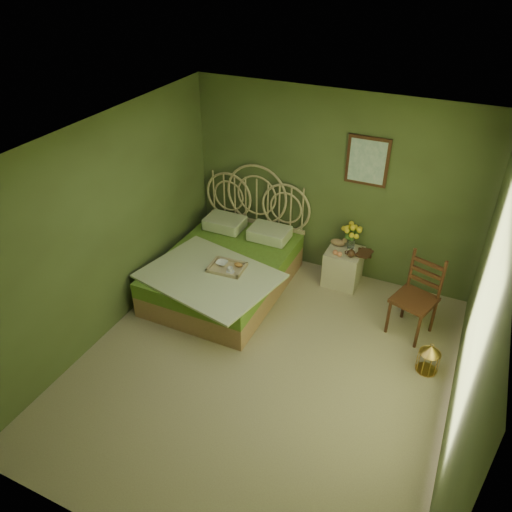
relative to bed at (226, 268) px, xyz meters
The scene contains 14 objects.
floor 1.65m from the bed, 47.43° to the right, with size 4.50×4.50×0.00m, color tan.
ceiling 2.80m from the bed, 47.43° to the right, with size 4.50×4.50×0.00m, color silver.
wall_back 1.81m from the bed, 43.86° to the left, with size 4.00×4.00×0.00m, color #586C38.
wall_left 1.79m from the bed, 127.05° to the right, with size 4.50×4.50×0.00m, color #586C38.
wall_right 3.46m from the bed, 21.10° to the right, with size 4.50×4.50×0.00m, color #586C38.
wall_art 2.33m from the bed, 33.97° to the left, with size 0.54×0.04×0.64m.
bed is the anchor object (origin of this frame).
nightstand 1.64m from the bed, 29.19° to the left, with size 0.47×0.48×0.95m.
chair 2.51m from the bed, ahead, with size 0.58×0.58×1.04m.
birdcage 2.84m from the bed, ahead, with size 0.23×0.23×0.36m.
book_lower 1.81m from the bed, 26.63° to the left, with size 0.18×0.24×0.02m, color #381E0F.
book_upper 1.81m from the bed, 26.63° to the left, with size 0.18×0.24×0.02m, color #472819.
cereal_bowl 0.37m from the bed, 72.57° to the right, with size 0.15×0.15×0.04m, color white.
coffee_cup 0.53m from the bed, 54.60° to the right, with size 0.07×0.07×0.07m, color white.
Camera 1 is at (1.66, -3.75, 4.17)m, focal length 35.00 mm.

